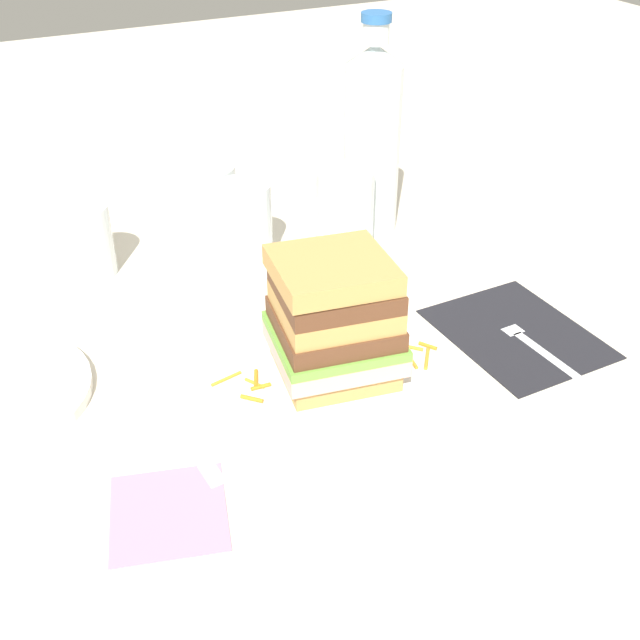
{
  "coord_description": "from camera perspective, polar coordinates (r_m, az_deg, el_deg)",
  "views": [
    {
      "loc": [
        -0.3,
        -0.53,
        0.47
      ],
      "look_at": [
        -0.02,
        0.04,
        0.05
      ],
      "focal_mm": 44.5,
      "sensor_mm": 36.0,
      "label": 1
    }
  ],
  "objects": [
    {
      "name": "ground_plane",
      "position": [
        0.77,
        2.4,
        -4.37
      ],
      "size": [
        3.0,
        3.0,
        0.0
      ],
      "primitive_type": "plane",
      "color": "beige"
    },
    {
      "name": "main_plate",
      "position": [
        0.76,
        1.0,
        -4.03
      ],
      "size": [
        0.25,
        0.25,
        0.01
      ],
      "primitive_type": "cylinder",
      "color": "white",
      "rests_on": "ground_plane"
    },
    {
      "name": "sandwich",
      "position": [
        0.73,
        1.02,
        0.06
      ],
      "size": [
        0.13,
        0.12,
        0.12
      ],
      "color": "tan",
      "rests_on": "main_plate"
    },
    {
      "name": "carrot_shred_0",
      "position": [
        0.75,
        -6.75,
        -4.21
      ],
      "size": [
        0.03,
        0.01,
        0.0
      ],
      "primitive_type": "cylinder",
      "rotation": [
        0.0,
        1.57,
        0.21
      ],
      "color": "orange",
      "rests_on": "main_plate"
    },
    {
      "name": "carrot_shred_1",
      "position": [
        0.74,
        -4.72,
        -4.55
      ],
      "size": [
        0.01,
        0.02,
        0.0
      ],
      "primitive_type": "cylinder",
      "rotation": [
        0.0,
        1.57,
        5.23
      ],
      "color": "orange",
      "rests_on": "main_plate"
    },
    {
      "name": "carrot_shred_2",
      "position": [
        0.73,
        -4.98,
        -5.57
      ],
      "size": [
        0.02,
        0.02,
        0.0
      ],
      "primitive_type": "cylinder",
      "rotation": [
        0.0,
        1.57,
        5.48
      ],
      "color": "orange",
      "rests_on": "main_plate"
    },
    {
      "name": "carrot_shred_3",
      "position": [
        0.75,
        -4.63,
        -4.22
      ],
      "size": [
        0.01,
        0.02,
        0.0
      ],
      "primitive_type": "cylinder",
      "rotation": [
        0.0,
        1.57,
        1.17
      ],
      "color": "orange",
      "rests_on": "main_plate"
    },
    {
      "name": "carrot_shred_4",
      "position": [
        0.74,
        -4.28,
        -4.8
      ],
      "size": [
        0.02,
        0.0,
        0.0
      ],
      "primitive_type": "cylinder",
      "rotation": [
        0.0,
        1.57,
        6.23
      ],
      "color": "orange",
      "rests_on": "main_plate"
    },
    {
      "name": "carrot_shred_5",
      "position": [
        0.78,
        7.69,
        -2.78
      ],
      "size": [
        0.02,
        0.03,
        0.0
      ],
      "primitive_type": "cylinder",
      "rotation": [
        0.0,
        1.57,
        4.07
      ],
      "color": "orange",
      "rests_on": "main_plate"
    },
    {
      "name": "carrot_shred_6",
      "position": [
        0.79,
        6.57,
        -1.96
      ],
      "size": [
        0.02,
        0.02,
        0.0
      ],
      "primitive_type": "cylinder",
      "rotation": [
        0.0,
        1.57,
        5.47
      ],
      "color": "orange",
      "rests_on": "main_plate"
    },
    {
      "name": "carrot_shred_7",
      "position": [
        0.78,
        5.3,
        -2.64
      ],
      "size": [
        0.02,
        0.03,
        0.0
      ],
      "primitive_type": "cylinder",
      "rotation": [
        0.0,
        1.57,
        1.03
      ],
      "color": "orange",
      "rests_on": "main_plate"
    },
    {
      "name": "carrot_shred_8",
      "position": [
        0.77,
        6.65,
        -2.98
      ],
      "size": [
        0.01,
        0.02,
        0.0
      ],
      "primitive_type": "cylinder",
      "rotation": [
        0.0,
        1.57,
        4.55
      ],
      "color": "orange",
      "rests_on": "main_plate"
    },
    {
      "name": "carrot_shred_9",
      "position": [
        0.8,
        7.72,
        -1.81
      ],
      "size": [
        0.01,
        0.02,
        0.0
      ],
      "primitive_type": "cylinder",
      "rotation": [
        0.0,
        1.57,
        2.14
      ],
      "color": "orange",
      "rests_on": "main_plate"
    },
    {
      "name": "napkin_dark",
      "position": [
        0.86,
        13.97,
        -0.92
      ],
      "size": [
        0.14,
        0.18,
        0.0
      ],
      "primitive_type": "cube",
      "rotation": [
        0.0,
        0.0,
        0.03
      ],
      "color": "black",
      "rests_on": "ground_plane"
    },
    {
      "name": "fork",
      "position": [
        0.84,
        14.99,
        -1.48
      ],
      "size": [
        0.02,
        0.17,
        0.0
      ],
      "color": "silver",
      "rests_on": "napkin_dark"
    },
    {
      "name": "knife",
      "position": [
        0.73,
        -10.3,
        -7.12
      ],
      "size": [
        0.03,
        0.2,
        0.0
      ],
      "color": "silver",
      "rests_on": "ground_plane"
    },
    {
      "name": "juice_glass",
      "position": [
        0.97,
        1.8,
        7.68
      ],
      "size": [
        0.07,
        0.07,
        0.1
      ],
      "color": "white",
      "rests_on": "ground_plane"
    },
    {
      "name": "water_bottle",
      "position": [
        1.0,
        3.76,
        12.9
      ],
      "size": [
        0.07,
        0.07,
        0.27
      ],
      "color": "silver",
      "rests_on": "ground_plane"
    },
    {
      "name": "empty_tumbler_0",
      "position": [
        0.96,
        -16.48,
        5.51
      ],
      "size": [
        0.06,
        0.06,
        0.09
      ],
      "primitive_type": "cylinder",
      "color": "silver",
      "rests_on": "ground_plane"
    },
    {
      "name": "empty_tumbler_1",
      "position": [
        0.96,
        -5.17,
        7.09
      ],
      "size": [
        0.07,
        0.07,
        0.1
      ],
      "primitive_type": "cylinder",
      "color": "silver",
      "rests_on": "ground_plane"
    },
    {
      "name": "empty_tumbler_2",
      "position": [
        1.05,
        -7.98,
        8.88
      ],
      "size": [
        0.07,
        0.07,
        0.08
      ],
      "primitive_type": "cylinder",
      "color": "silver",
      "rests_on": "ground_plane"
    },
    {
      "name": "napkin_pink",
      "position": [
        0.65,
        -10.84,
        -13.41
      ],
      "size": [
        0.11,
        0.12,
        0.0
      ],
      "primitive_type": "cube",
      "rotation": [
        0.0,
        0.0,
        -0.26
      ],
      "color": "pink",
      "rests_on": "ground_plane"
    }
  ]
}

